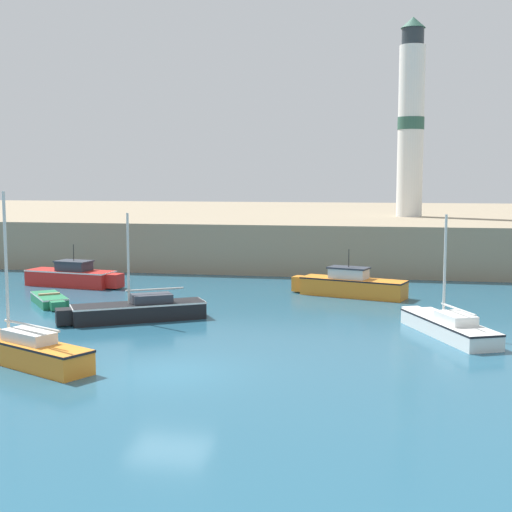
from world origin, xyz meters
The scene contains 9 objects.
ground_plane centered at (0.00, 0.00, 0.00)m, with size 200.00×200.00×0.00m, color #235670.
quay_seawall centered at (0.00, 41.76, 1.55)m, with size 120.00×40.00×3.10m, color gray.
sailboat_white_0 centered at (8.81, 6.91, 0.39)m, with size 3.48×5.99×4.59m.
motorboat_orange_1 centered at (4.71, 15.32, 0.58)m, with size 5.98×2.93×2.38m.
sailboat_black_3 centered at (-3.77, 7.51, 0.45)m, with size 5.87×4.07×4.52m.
motorboat_red_4 centered at (-10.52, 15.90, 0.55)m, with size 5.79×2.38×2.32m.
dinghy_green_5 centered at (-9.09, 10.27, 0.26)m, with size 2.91×3.34×0.54m.
sailboat_orange_6 centered at (-5.25, 0.32, 0.48)m, with size 6.51×3.93×5.54m.
lighthouse centered at (8.00, 33.23, 10.07)m, with size 1.92×1.92×14.32m.
Camera 1 is at (6.53, -20.50, 5.98)m, focal length 50.00 mm.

